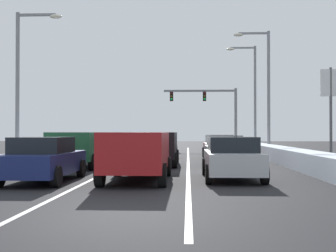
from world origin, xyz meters
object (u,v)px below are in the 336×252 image
(suv_charcoal_center_lane_third, at_px, (160,142))
(suv_green_left_lane_second, at_px, (80,146))
(traffic_light_gantry, at_px, (213,105))
(street_lamp_left_mid, at_px, (24,73))
(suv_white_left_lane_third, at_px, (110,142))
(street_lamp_right_near, at_px, (333,51))
(sedan_maroon_right_lane_third, at_px, (219,147))
(suv_red_center_lane_nearest, at_px, (137,151))
(suv_black_center_lane_second, at_px, (157,145))
(street_lamp_right_far, at_px, (252,89))
(street_lamp_right_mid, at_px, (264,82))
(sedan_silver_right_lane_nearest, at_px, (232,158))
(sedan_navy_left_lane_nearest, at_px, (44,159))
(sedan_gray_right_lane_second, at_px, (224,150))

(suv_charcoal_center_lane_third, bearing_deg, suv_green_left_lane_second, -111.64)
(traffic_light_gantry, height_order, street_lamp_left_mid, street_lamp_left_mid)
(traffic_light_gantry, bearing_deg, suv_white_left_lane_third, -113.57)
(street_lamp_right_near, xyz_separation_m, street_lamp_left_mid, (-15.10, 6.95, 0.19))
(street_lamp_left_mid, bearing_deg, sedan_maroon_right_lane_third, 17.12)
(suv_red_center_lane_nearest, xyz_separation_m, suv_black_center_lane_second, (0.15, 7.12, 0.00))
(sedan_maroon_right_lane_third, bearing_deg, suv_green_left_lane_second, -133.75)
(suv_black_center_lane_second, xyz_separation_m, suv_green_left_lane_second, (-3.53, -1.40, 0.00))
(suv_black_center_lane_second, xyz_separation_m, street_lamp_right_far, (7.31, 17.78, 4.54))
(suv_red_center_lane_nearest, relative_size, street_lamp_right_near, 0.60)
(street_lamp_right_near, bearing_deg, suv_green_left_lane_second, 164.32)
(street_lamp_left_mid, bearing_deg, suv_white_left_lane_third, 38.54)
(suv_black_center_lane_second, distance_m, suv_charcoal_center_lane_third, 6.92)
(suv_charcoal_center_lane_third, xyz_separation_m, street_lamp_left_mid, (-7.54, -4.41, 4.06))
(street_lamp_right_mid, xyz_separation_m, street_lamp_left_mid, (-14.94, -7.86, -0.30))
(sedan_silver_right_lane_nearest, xyz_separation_m, street_lamp_right_near, (4.18, 1.96, 4.12))
(sedan_silver_right_lane_nearest, bearing_deg, street_lamp_right_far, 80.23)
(street_lamp_right_near, height_order, street_lamp_right_far, street_lamp_right_far)
(suv_red_center_lane_nearest, distance_m, street_lamp_right_near, 8.83)
(suv_red_center_lane_nearest, xyz_separation_m, street_lamp_right_mid, (7.31, 17.49, 4.36))
(suv_red_center_lane_nearest, xyz_separation_m, suv_white_left_lane_third, (-3.25, 13.11, 0.00))
(suv_red_center_lane_nearest, bearing_deg, sedan_navy_left_lane_nearest, -173.37)
(suv_green_left_lane_second, bearing_deg, sedan_gray_right_lane_second, 12.76)
(sedan_gray_right_lane_second, xyz_separation_m, street_lamp_right_far, (3.91, 17.61, 4.80))
(suv_charcoal_center_lane_third, relative_size, sedan_navy_left_lane_nearest, 1.09)
(sedan_gray_right_lane_second, bearing_deg, street_lamp_left_mid, 168.19)
(sedan_silver_right_lane_nearest, xyz_separation_m, street_lamp_left_mid, (-10.92, 8.92, 4.31))
(sedan_maroon_right_lane_third, xyz_separation_m, suv_white_left_lane_third, (-6.94, -0.00, 0.25))
(suv_black_center_lane_second, xyz_separation_m, street_lamp_right_near, (7.32, -4.45, 3.87))
(sedan_navy_left_lane_nearest, bearing_deg, suv_green_left_lane_second, 92.34)
(sedan_maroon_right_lane_third, relative_size, suv_red_center_lane_nearest, 0.92)
(traffic_light_gantry, xyz_separation_m, street_lamp_right_far, (3.15, -5.55, 1.06))
(suv_charcoal_center_lane_third, distance_m, street_lamp_left_mid, 9.63)
(sedan_maroon_right_lane_third, distance_m, suv_red_center_lane_nearest, 13.62)
(sedan_navy_left_lane_nearest, height_order, suv_green_left_lane_second, suv_green_left_lane_second)
(sedan_maroon_right_lane_third, relative_size, suv_green_left_lane_second, 0.92)
(sedan_navy_left_lane_nearest, relative_size, street_lamp_right_mid, 0.49)
(sedan_maroon_right_lane_third, bearing_deg, sedan_gray_right_lane_second, -91.42)
(sedan_gray_right_lane_second, height_order, suv_black_center_lane_second, suv_black_center_lane_second)
(sedan_gray_right_lane_second, xyz_separation_m, suv_charcoal_center_lane_third, (-3.63, 6.75, 0.25))
(suv_green_left_lane_second, bearing_deg, sedan_silver_right_lane_nearest, -36.90)
(suv_white_left_lane_third, bearing_deg, suv_black_center_lane_second, -60.40)
(suv_white_left_lane_third, relative_size, street_lamp_right_far, 0.52)
(sedan_maroon_right_lane_third, distance_m, street_lamp_right_far, 13.27)
(suv_green_left_lane_second, xyz_separation_m, street_lamp_right_mid, (10.69, 11.77, 4.36))
(sedan_silver_right_lane_nearest, xyz_separation_m, street_lamp_right_far, (4.17, 24.19, 4.80))
(suv_red_center_lane_nearest, bearing_deg, suv_charcoal_center_lane_third, 90.34)
(suv_black_center_lane_second, bearing_deg, sedan_gray_right_lane_second, 2.84)
(street_lamp_right_far, bearing_deg, street_lamp_right_mid, -91.13)
(suv_white_left_lane_third, xyz_separation_m, street_lamp_right_mid, (10.56, 4.38, 4.36))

